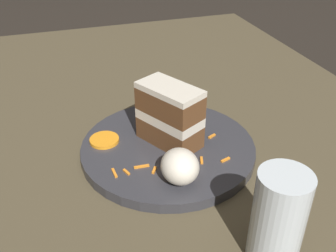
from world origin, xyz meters
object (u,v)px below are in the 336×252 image
object	(u,v)px
plate	(168,148)
orange_garnish	(104,140)
cake_slice	(170,115)
drinking_glass	(277,224)
cream_dollop	(180,166)

from	to	relation	value
plate	orange_garnish	size ratio (longest dim) A/B	5.86
cake_slice	drinking_glass	world-z (taller)	drinking_glass
orange_garnish	drinking_glass	bearing A→B (deg)	-151.71
cream_dollop	orange_garnish	distance (m)	0.16
drinking_glass	orange_garnish	bearing A→B (deg)	28.29
plate	drinking_glass	distance (m)	0.26
cake_slice	drinking_glass	bearing A→B (deg)	-107.48
cream_dollop	orange_garnish	size ratio (longest dim) A/B	1.25
orange_garnish	cake_slice	bearing A→B (deg)	-107.78
cake_slice	cream_dollop	size ratio (longest dim) A/B	1.92
cream_dollop	orange_garnish	bearing A→B (deg)	32.86
plate	orange_garnish	bearing A→B (deg)	67.43
cake_slice	cream_dollop	world-z (taller)	cake_slice
plate	cream_dollop	world-z (taller)	cream_dollop
cake_slice	plate	bearing A→B (deg)	-152.74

